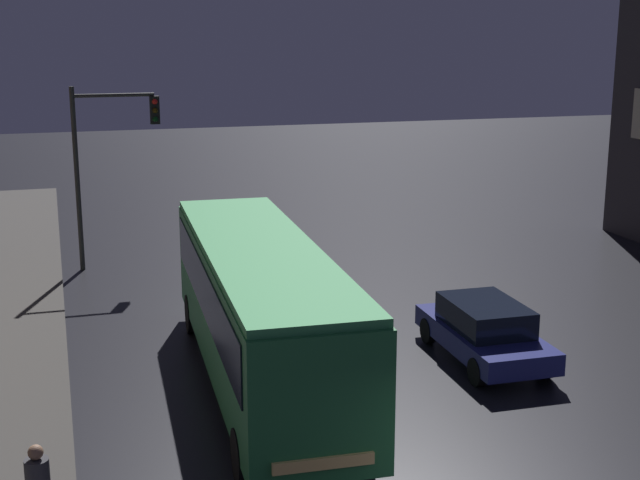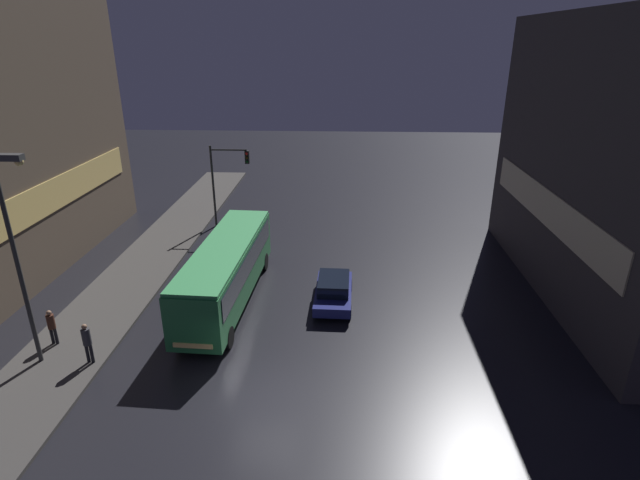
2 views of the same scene
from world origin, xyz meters
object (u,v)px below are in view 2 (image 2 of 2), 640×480
(pedestrian_near, at_px, (51,325))
(street_lamp_sidewalk, at_px, (16,234))
(pedestrian_mid, at_px, (87,340))
(car_taxi, at_px, (334,290))
(traffic_light_main, at_px, (225,173))
(bus_near, at_px, (226,267))

(pedestrian_near, xyz_separation_m, street_lamp_sidewalk, (0.28, -1.24, 4.76))
(pedestrian_mid, bearing_deg, street_lamp_sidewalk, -61.91)
(car_taxi, xyz_separation_m, traffic_light_main, (-7.91, 11.15, 3.26))
(pedestrian_near, xyz_separation_m, traffic_light_main, (4.39, 15.72, 2.88))
(bus_near, bearing_deg, street_lamp_sidewalk, 43.53)
(pedestrian_mid, height_order, street_lamp_sidewalk, street_lamp_sidewalk)
(car_taxi, distance_m, street_lamp_sidewalk, 14.31)
(bus_near, relative_size, car_taxi, 2.58)
(pedestrian_mid, relative_size, street_lamp_sidewalk, 0.21)
(traffic_light_main, height_order, street_lamp_sidewalk, street_lamp_sidewalk)
(car_taxi, relative_size, pedestrian_mid, 2.34)
(bus_near, height_order, pedestrian_near, bus_near)
(traffic_light_main, xyz_separation_m, street_lamp_sidewalk, (-4.11, -16.97, 1.88))
(pedestrian_near, relative_size, pedestrian_mid, 0.91)
(street_lamp_sidewalk, bearing_deg, traffic_light_main, 76.40)
(car_taxi, bearing_deg, pedestrian_near, 21.74)
(bus_near, distance_m, pedestrian_near, 8.19)
(pedestrian_mid, distance_m, traffic_light_main, 17.36)
(car_taxi, bearing_deg, street_lamp_sidewalk, 27.17)
(pedestrian_near, bearing_deg, traffic_light_main, -69.96)
(bus_near, xyz_separation_m, traffic_light_main, (-2.45, 11.30, 2.00))
(car_taxi, height_order, pedestrian_near, pedestrian_near)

